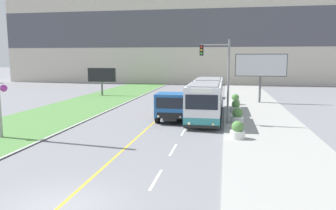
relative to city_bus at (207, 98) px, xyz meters
name	(u,v)px	position (x,y,z in m)	size (l,w,h in m)	color
ground_plane	(58,208)	(-3.96, -18.65, -1.60)	(300.00, 300.00, 0.00)	slate
lane_marking_centre	(79,196)	(-3.67, -17.59, -1.60)	(2.88, 140.00, 0.01)	gold
apartment_block_background	(199,32)	(-3.96, 38.99, 8.60)	(80.00, 8.04, 20.39)	beige
city_bus	(207,98)	(0.00, 0.00, 0.00)	(2.69, 12.50, 3.15)	silver
dump_truck	(174,106)	(-2.53, -2.37, -0.39)	(2.51, 6.32, 2.35)	black
car_distant	(210,93)	(-0.34, 13.50, -0.91)	(1.80, 4.30, 1.45)	silver
traffic_light_mast	(220,71)	(1.19, -3.14, 2.49)	(2.28, 0.32, 6.47)	slate
billboard_large	(261,66)	(5.46, 9.99, 2.54)	(5.69, 0.24, 5.55)	#59595B
billboard_small	(102,76)	(-15.04, 13.92, 1.09)	(3.94, 0.24, 3.75)	#59595B
planter_round_near	(237,131)	(2.40, -7.89, -1.02)	(0.93, 0.93, 1.12)	silver
planter_round_second	(237,116)	(2.56, -2.72, -1.00)	(1.00, 1.00, 1.17)	silver
planter_round_third	(236,107)	(2.58, 2.45, -1.03)	(0.95, 0.95, 1.12)	silver
planter_round_far	(235,100)	(2.68, 7.62, -1.02)	(1.00, 1.00, 1.15)	silver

